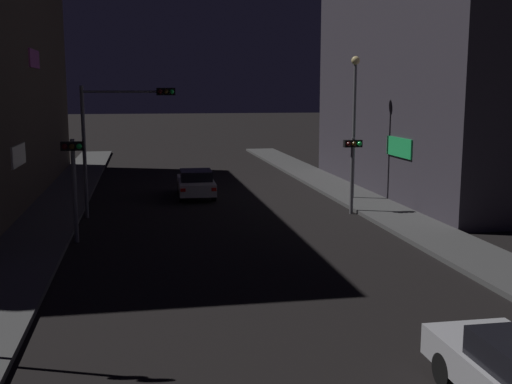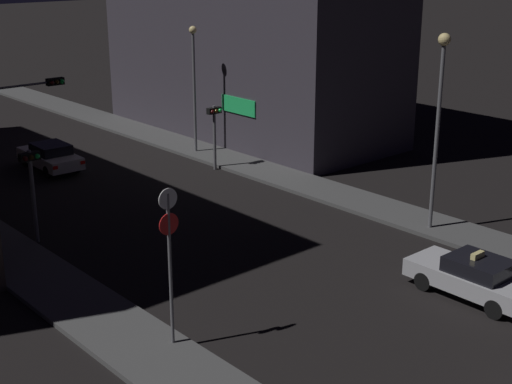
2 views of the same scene
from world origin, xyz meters
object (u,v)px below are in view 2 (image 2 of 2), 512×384
(traffic_light_left_kerb, at_px, (32,177))
(street_lamp_near_block, at_px, (440,102))
(traffic_light_overhead, at_px, (14,118))
(sign_pole_left, at_px, (170,251))
(taxi, at_px, (474,277))
(street_lamp_far_block, at_px, (194,74))
(far_car, at_px, (50,156))
(traffic_light_right_kerb, at_px, (215,124))

(traffic_light_left_kerb, relative_size, street_lamp_near_block, 0.48)
(traffic_light_overhead, bearing_deg, sign_pole_left, -98.43)
(taxi, bearing_deg, traffic_light_overhead, 111.25)
(sign_pole_left, height_order, street_lamp_near_block, street_lamp_near_block)
(sign_pole_left, bearing_deg, taxi, -22.58)
(street_lamp_near_block, height_order, street_lamp_far_block, street_lamp_near_block)
(far_car, bearing_deg, traffic_light_overhead, -128.88)
(far_car, distance_m, traffic_light_overhead, 6.75)
(sign_pole_left, bearing_deg, traffic_light_left_kerb, 85.88)
(taxi, height_order, street_lamp_far_block, street_lamp_far_block)
(traffic_light_left_kerb, relative_size, traffic_light_right_kerb, 1.10)
(traffic_light_left_kerb, xyz_separation_m, street_lamp_near_block, (12.65, -9.58, 2.70))
(traffic_light_right_kerb, relative_size, sign_pole_left, 0.72)
(traffic_light_right_kerb, distance_m, sign_pole_left, 18.31)
(far_car, bearing_deg, traffic_light_right_kerb, -41.59)
(taxi, xyz_separation_m, traffic_light_left_kerb, (-8.68, 14.18, 1.96))
(taxi, bearing_deg, street_lamp_near_block, 49.14)
(street_lamp_near_block, relative_size, street_lamp_far_block, 1.13)
(traffic_light_left_kerb, bearing_deg, far_car, 60.35)
(far_car, relative_size, traffic_light_right_kerb, 1.32)
(street_lamp_far_block, bearing_deg, taxi, -101.16)
(traffic_light_left_kerb, bearing_deg, sign_pole_left, -94.12)
(taxi, bearing_deg, street_lamp_far_block, 78.84)
(traffic_light_overhead, bearing_deg, street_lamp_near_block, -51.35)
(traffic_light_right_kerb, height_order, street_lamp_far_block, street_lamp_far_block)
(traffic_light_left_kerb, distance_m, sign_pole_left, 10.29)
(traffic_light_overhead, height_order, traffic_light_right_kerb, traffic_light_overhead)
(sign_pole_left, distance_m, street_lamp_far_block, 21.55)
(sign_pole_left, bearing_deg, street_lamp_near_block, 2.89)
(sign_pole_left, bearing_deg, traffic_light_overhead, 81.57)
(sign_pole_left, bearing_deg, street_lamp_far_block, 51.12)
(traffic_light_left_kerb, bearing_deg, street_lamp_far_block, 26.92)
(taxi, distance_m, far_car, 23.45)
(far_car, xyz_separation_m, sign_pole_left, (-5.86, -19.27, 2.31))
(traffic_light_overhead, relative_size, street_lamp_near_block, 0.72)
(taxi, xyz_separation_m, street_lamp_near_block, (3.97, 4.59, 4.66))
(far_car, height_order, traffic_light_overhead, traffic_light_overhead)
(taxi, bearing_deg, far_car, 98.72)
(taxi, bearing_deg, sign_pole_left, 157.42)
(sign_pole_left, distance_m, street_lamp_near_block, 13.61)
(traffic_light_right_kerb, height_order, street_lamp_near_block, street_lamp_near_block)
(sign_pole_left, relative_size, street_lamp_near_block, 0.60)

